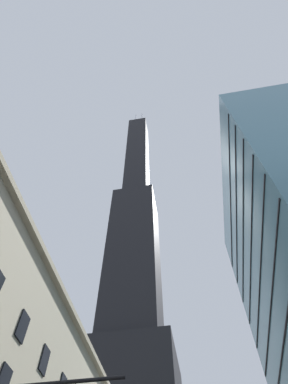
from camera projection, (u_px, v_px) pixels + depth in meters
The scene contains 1 object.
dark_skyscraper at pixel (133, 293), 99.87m from camera, with size 23.90×23.90×221.16m.
Camera 1 is at (2.25, -7.77, 1.83)m, focal length 29.96 mm.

